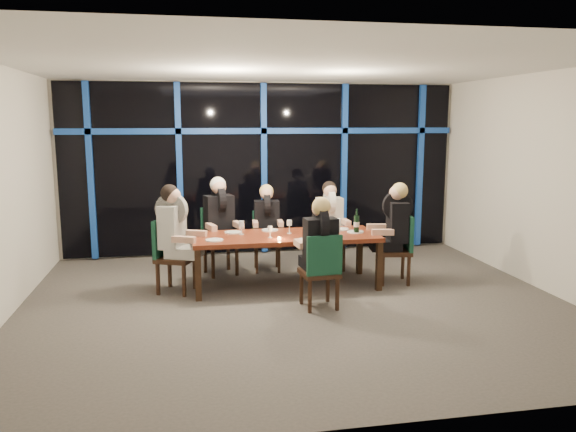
{
  "coord_description": "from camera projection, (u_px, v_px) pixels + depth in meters",
  "views": [
    {
      "loc": [
        -1.39,
        -6.82,
        2.34
      ],
      "look_at": [
        0.0,
        0.6,
        1.05
      ],
      "focal_mm": 35.0,
      "sensor_mm": 36.0,
      "label": 1
    }
  ],
  "objects": [
    {
      "name": "room",
      "position": [
        297.0,
        146.0,
        6.91
      ],
      "size": [
        7.04,
        7.0,
        3.02
      ],
      "color": "#59534E",
      "rests_on": "ground"
    },
    {
      "name": "window_wall",
      "position": [
        264.0,
        166.0,
        9.84
      ],
      "size": [
        6.86,
        0.43,
        2.94
      ],
      "color": "black",
      "rests_on": "ground"
    },
    {
      "name": "dining_table",
      "position": [
        285.0,
        239.0,
        7.91
      ],
      "size": [
        2.6,
        1.0,
        0.75
      ],
      "color": "maroon",
      "rests_on": "ground"
    },
    {
      "name": "chair_far_left",
      "position": [
        218.0,
        237.0,
        8.64
      ],
      "size": [
        0.58,
        0.58,
        1.02
      ],
      "rotation": [
        0.0,
        0.0,
        0.27
      ],
      "color": "black",
      "rests_on": "ground"
    },
    {
      "name": "chair_far_mid",
      "position": [
        267.0,
        237.0,
        8.86
      ],
      "size": [
        0.46,
        0.46,
        0.93
      ],
      "rotation": [
        0.0,
        0.0,
        -0.07
      ],
      "color": "black",
      "rests_on": "ground"
    },
    {
      "name": "chair_far_right",
      "position": [
        328.0,
        235.0,
        8.93
      ],
      "size": [
        0.46,
        0.46,
        0.96
      ],
      "rotation": [
        0.0,
        0.0,
        0.03
      ],
      "color": "black",
      "rests_on": "ground"
    },
    {
      "name": "chair_end_left",
      "position": [
        170.0,
        251.0,
        7.68
      ],
      "size": [
        0.62,
        0.62,
        1.02
      ],
      "rotation": [
        0.0,
        0.0,
        1.17
      ],
      "color": "black",
      "rests_on": "ground"
    },
    {
      "name": "chair_end_right",
      "position": [
        400.0,
        245.0,
        8.11
      ],
      "size": [
        0.53,
        0.53,
        1.0
      ],
      "rotation": [
        0.0,
        0.0,
        4.55
      ],
      "color": "black",
      "rests_on": "ground"
    },
    {
      "name": "chair_near_mid",
      "position": [
        321.0,
        268.0,
        6.95
      ],
      "size": [
        0.48,
        0.48,
        0.96
      ],
      "rotation": [
        0.0,
        0.0,
        3.22
      ],
      "color": "black",
      "rests_on": "ground"
    },
    {
      "name": "diner_far_left",
      "position": [
        220.0,
        212.0,
        8.5
      ],
      "size": [
        0.59,
        0.69,
        0.99
      ],
      "rotation": [
        0.0,
        0.0,
        0.27
      ],
      "color": "black",
      "rests_on": "ground"
    },
    {
      "name": "diner_far_mid",
      "position": [
        267.0,
        215.0,
        8.73
      ],
      "size": [
        0.48,
        0.59,
        0.9
      ],
      "rotation": [
        0.0,
        0.0,
        -0.07
      ],
      "color": "black",
      "rests_on": "ground"
    },
    {
      "name": "diner_far_right",
      "position": [
        330.0,
        213.0,
        8.78
      ],
      "size": [
        0.48,
        0.6,
        0.93
      ],
      "rotation": [
        0.0,
        0.0,
        0.03
      ],
      "color": "silver",
      "rests_on": "ground"
    },
    {
      "name": "diner_end_left",
      "position": [
        175.0,
        223.0,
        7.6
      ],
      "size": [
        0.7,
        0.63,
        0.99
      ],
      "rotation": [
        0.0,
        0.0,
        1.17
      ],
      "color": "black",
      "rests_on": "ground"
    },
    {
      "name": "diner_end_right",
      "position": [
        395.0,
        218.0,
        8.05
      ],
      "size": [
        0.66,
        0.54,
        0.97
      ],
      "rotation": [
        0.0,
        0.0,
        4.55
      ],
      "color": "black",
      "rests_on": "ground"
    },
    {
      "name": "diner_near_mid",
      "position": [
        320.0,
        236.0,
        6.96
      ],
      "size": [
        0.5,
        0.62,
        0.94
      ],
      "rotation": [
        0.0,
        0.0,
        3.22
      ],
      "color": "black",
      "rests_on": "ground"
    },
    {
      "name": "plate_far_left",
      "position": [
        233.0,
        232.0,
        8.03
      ],
      "size": [
        0.24,
        0.24,
        0.01
      ],
      "primitive_type": "cylinder",
      "color": "white",
      "rests_on": "dining_table"
    },
    {
      "name": "plate_far_mid",
      "position": [
        270.0,
        230.0,
        8.19
      ],
      "size": [
        0.24,
        0.24,
        0.01
      ],
      "primitive_type": "cylinder",
      "color": "white",
      "rests_on": "dining_table"
    },
    {
      "name": "plate_far_right",
      "position": [
        341.0,
        229.0,
        8.27
      ],
      "size": [
        0.24,
        0.24,
        0.01
      ],
      "primitive_type": "cylinder",
      "color": "white",
      "rests_on": "dining_table"
    },
    {
      "name": "plate_end_left",
      "position": [
        214.0,
        240.0,
        7.51
      ],
      "size": [
        0.24,
        0.24,
        0.01
      ],
      "primitive_type": "cylinder",
      "color": "white",
      "rests_on": "dining_table"
    },
    {
      "name": "plate_end_right",
      "position": [
        355.0,
        232.0,
        8.06
      ],
      "size": [
        0.24,
        0.24,
        0.01
      ],
      "primitive_type": "cylinder",
      "color": "white",
      "rests_on": "dining_table"
    },
    {
      "name": "plate_near_mid",
      "position": [
        306.0,
        240.0,
        7.53
      ],
      "size": [
        0.24,
        0.24,
        0.01
      ],
      "primitive_type": "cylinder",
      "color": "white",
      "rests_on": "dining_table"
    },
    {
      "name": "wine_bottle",
      "position": [
        357.0,
        224.0,
        7.99
      ],
      "size": [
        0.08,
        0.08,
        0.35
      ],
      "rotation": [
        0.0,
        0.0,
        -0.39
      ],
      "color": "black",
      "rests_on": "dining_table"
    },
    {
      "name": "water_pitcher",
      "position": [
        335.0,
        229.0,
        7.75
      ],
      "size": [
        0.13,
        0.12,
        0.21
      ],
      "rotation": [
        0.0,
        0.0,
        -0.35
      ],
      "color": "silver",
      "rests_on": "dining_table"
    },
    {
      "name": "tea_light",
      "position": [
        279.0,
        238.0,
        7.57
      ],
      "size": [
        0.05,
        0.05,
        0.03
      ],
      "primitive_type": "cylinder",
      "color": "#F8A14A",
      "rests_on": "dining_table"
    },
    {
      "name": "wine_glass_a",
      "position": [
        270.0,
        229.0,
        7.69
      ],
      "size": [
        0.06,
        0.06,
        0.16
      ],
      "color": "silver",
      "rests_on": "dining_table"
    },
    {
      "name": "wine_glass_b",
      "position": [
        289.0,
        224.0,
        7.97
      ],
      "size": [
        0.07,
        0.07,
        0.19
      ],
      "color": "silver",
      "rests_on": "dining_table"
    },
    {
      "name": "wine_glass_c",
      "position": [
        313.0,
        225.0,
        7.82
      ],
      "size": [
        0.08,
        0.08,
        0.2
      ],
      "color": "white",
      "rests_on": "dining_table"
    },
    {
      "name": "wine_glass_d",
      "position": [
        241.0,
        225.0,
        7.89
      ],
      "size": [
        0.08,
        0.08,
        0.19
      ],
      "color": "silver",
      "rests_on": "dining_table"
    },
    {
      "name": "wine_glass_e",
      "position": [
        338.0,
        222.0,
        8.19
      ],
      "size": [
        0.07,
        0.07,
        0.18
      ],
      "color": "white",
      "rests_on": "dining_table"
    }
  ]
}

